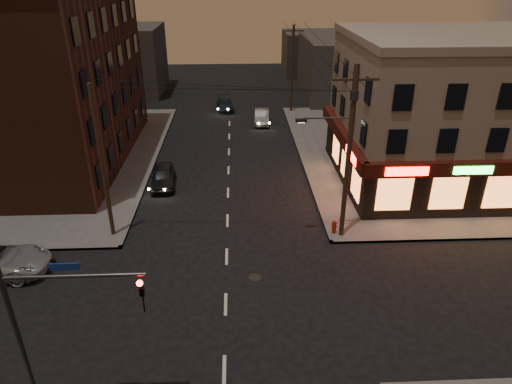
{
  "coord_description": "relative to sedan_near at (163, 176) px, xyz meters",
  "views": [
    {
      "loc": [
        0.67,
        -17.19,
        14.51
      ],
      "look_at": [
        1.71,
        5.57,
        3.2
      ],
      "focal_mm": 32.0,
      "sensor_mm": 36.0,
      "label": 1
    }
  ],
  "objects": [
    {
      "name": "sidewalk_ne",
      "position": [
        22.75,
        5.53,
        -0.65
      ],
      "size": [
        24.0,
        28.0,
        0.15
      ],
      "primitive_type": "cube",
      "color": "#514F4C",
      "rests_on": "ground"
    },
    {
      "name": "bg_building_nw",
      "position": [
        -8.25,
        28.53,
        3.28
      ],
      "size": [
        9.0,
        10.0,
        8.0
      ],
      "primitive_type": "cube",
      "color": "#3F3D3A",
      "rests_on": "ground"
    },
    {
      "name": "bg_building_ne_b",
      "position": [
        16.75,
        38.53,
        2.28
      ],
      "size": [
        8.0,
        8.0,
        6.0
      ],
      "primitive_type": "cube",
      "color": "#3F3D3A",
      "rests_on": "ground"
    },
    {
      "name": "sedan_far",
      "position": [
        4.24,
        19.69,
        -0.09
      ],
      "size": [
        2.17,
        4.47,
        1.25
      ],
      "primitive_type": "imported",
      "rotation": [
        0.0,
        0.0,
        0.1
      ],
      "color": "black",
      "rests_on": "ground"
    },
    {
      "name": "fire_hydrant",
      "position": [
        11.15,
        -7.47,
        -0.11
      ],
      "size": [
        0.39,
        0.39,
        0.85
      ],
      "rotation": [
        0.0,
        0.0,
        -0.3
      ],
      "color": "maroon",
      "rests_on": "sidewalk_ne"
    },
    {
      "name": "pizza_building",
      "position": [
        20.68,
        -0.04,
        4.63
      ],
      "size": [
        15.85,
        12.85,
        10.5
      ],
      "color": "gray",
      "rests_on": "sidewalk_ne"
    },
    {
      "name": "brick_apartment",
      "position": [
        -9.75,
        5.53,
        5.93
      ],
      "size": [
        12.0,
        20.0,
        13.0
      ],
      "primitive_type": "cube",
      "color": "#422115",
      "rests_on": "sidewalk_nw"
    },
    {
      "name": "utility_pole_main",
      "position": [
        11.44,
        -7.67,
        5.04
      ],
      "size": [
        4.2,
        0.44,
        10.0
      ],
      "color": "#382619",
      "rests_on": "sidewalk_ne"
    },
    {
      "name": "utility_pole_far",
      "position": [
        11.55,
        18.53,
        3.93
      ],
      "size": [
        0.26,
        0.26,
        9.0
      ],
      "primitive_type": "cylinder",
      "color": "#382619",
      "rests_on": "sidewalk_ne"
    },
    {
      "name": "sedan_mid",
      "position": [
        8.08,
        14.54,
        -0.03
      ],
      "size": [
        1.65,
        4.24,
        1.38
      ],
      "primitive_type": "imported",
      "rotation": [
        0.0,
        0.0,
        -0.05
      ],
      "color": "slate",
      "rests_on": "ground"
    },
    {
      "name": "traffic_signal",
      "position": [
        -0.81,
        -19.07,
        3.44
      ],
      "size": [
        4.49,
        0.32,
        6.47
      ],
      "color": "#333538",
      "rests_on": "ground"
    },
    {
      "name": "bg_building_ne_a",
      "position": [
        18.75,
        24.53,
        2.78
      ],
      "size": [
        10.0,
        12.0,
        7.0
      ],
      "primitive_type": "cube",
      "color": "#3F3D3A",
      "rests_on": "ground"
    },
    {
      "name": "sidewalk_nw",
      "position": [
        -13.25,
        5.53,
        -0.65
      ],
      "size": [
        24.0,
        28.0,
        0.15
      ],
      "primitive_type": "cube",
      "color": "#514F4C",
      "rests_on": "ground"
    },
    {
      "name": "utility_pole_west",
      "position": [
        -2.05,
        -6.97,
        3.93
      ],
      "size": [
        0.24,
        0.24,
        9.0
      ],
      "primitive_type": "cylinder",
      "color": "#382619",
      "rests_on": "sidewalk_nw"
    },
    {
      "name": "ground",
      "position": [
        4.75,
        -13.47,
        -0.72
      ],
      "size": [
        120.0,
        120.0,
        0.0
      ],
      "primitive_type": "plane",
      "color": "black",
      "rests_on": "ground"
    },
    {
      "name": "sedan_near",
      "position": [
        0.0,
        0.0,
        0.0
      ],
      "size": [
        2.07,
        4.36,
        1.44
      ],
      "primitive_type": "imported",
      "rotation": [
        0.0,
        0.0,
        0.09
      ],
      "color": "black",
      "rests_on": "ground"
    }
  ]
}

